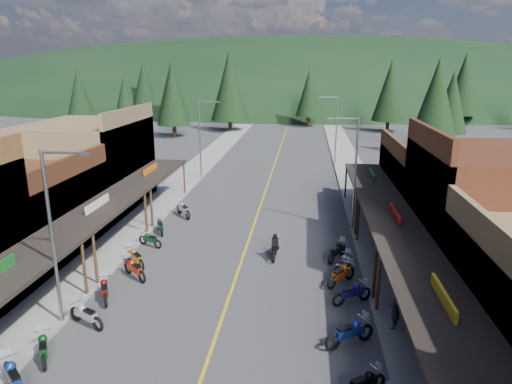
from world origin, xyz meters
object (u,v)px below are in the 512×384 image
(bike_west_3, at_px, (13,376))
(bike_east_9, at_px, (337,250))
(pine_0, at_px, (79,92))
(pine_7, at_px, (144,85))
(pine_8, at_px, (126,105))
(pine_9, at_px, (451,102))
(rider_on_bike, at_px, (275,248))
(bike_west_11, at_px, (183,209))
(bike_west_7, at_px, (135,268))
(bike_east_6, at_px, (352,292))
(pine_11, at_px, (436,100))
(shop_west_2, at_px, (20,213))
(pine_4, at_px, (390,90))
(streetlight_0, at_px, (54,232))
(streetlight_3, at_px, (335,128))
(pine_2, at_px, (230,86))
(shop_east_2, at_px, (490,213))
(streetlight_2, at_px, (353,169))
(pine_5, at_px, (464,84))
(bike_west_4, at_px, (43,347))
(pedestrian_east_a, at_px, (395,309))
(bike_east_5, at_px, (350,331))
(bike_west_8, at_px, (135,257))
(pedestrian_east_b, at_px, (361,197))
(streetlight_1, at_px, (201,136))
(bike_east_8, at_px, (343,263))
(shop_west_3, at_px, (90,165))
(bike_west_5, at_px, (86,314))
(pine_3, at_px, (309,92))
(bike_east_7, at_px, (341,273))
(bike_west_10, at_px, (160,225))
(bike_east_4, at_px, (363,382))
(shop_east_3, at_px, (439,186))
(bike_west_9, at_px, (150,239))
(pine_10, at_px, (173,95))
(pine_1, at_px, (172,87))

(bike_west_3, relative_size, bike_east_9, 1.08)
(pine_0, xyz_separation_m, pine_7, (8.00, 14.00, 0.75))
(pine_8, bearing_deg, bike_east_9, -53.54)
(pine_9, bearing_deg, rider_on_bike, -117.37)
(bike_west_11, bearing_deg, bike_west_7, -126.72)
(bike_east_6, bearing_deg, bike_east_9, 154.60)
(pine_8, relative_size, pine_11, 0.81)
(shop_west_2, bearing_deg, pine_4, 61.42)
(streetlight_0, relative_size, streetlight_3, 1.00)
(pine_4, distance_m, bike_west_3, 74.87)
(shop_west_2, bearing_deg, pine_2, 86.19)
(shop_east_2, distance_m, streetlight_2, 9.34)
(pine_5, relative_size, bike_west_4, 6.84)
(rider_on_bike, bearing_deg, pedestrian_east_a, -49.58)
(bike_east_9, bearing_deg, bike_east_5, -60.49)
(bike_west_8, relative_size, pedestrian_east_a, 1.19)
(pedestrian_east_b, bearing_deg, bike_east_6, 86.71)
(streetlight_1, height_order, pine_0, pine_0)
(bike_west_4, xyz_separation_m, bike_east_8, (12.36, 9.34, 0.02))
(shop_west_3, distance_m, pine_8, 29.95)
(pine_7, xyz_separation_m, pine_11, (52.00, -38.00, -0.05))
(bike_west_11, bearing_deg, bike_west_5, -128.47)
(pine_2, height_order, pine_11, pine_2)
(pine_3, bearing_deg, shop_west_3, -108.01)
(pine_3, bearing_deg, streetlight_3, -85.31)
(shop_west_3, distance_m, bike_west_11, 8.82)
(pine_0, height_order, bike_east_6, pine_0)
(shop_west_3, xyz_separation_m, bike_east_9, (19.47, -8.77, -2.90))
(bike_east_7, distance_m, bike_east_9, 3.22)
(bike_east_7, bearing_deg, shop_west_2, -146.86)
(streetlight_2, bearing_deg, streetlight_1, 134.80)
(pine_0, height_order, bike_west_8, pine_0)
(bike_east_6, bearing_deg, bike_west_3, -88.13)
(pine_7, bearing_deg, bike_west_10, -69.89)
(pine_9, height_order, bike_east_5, pine_9)
(streetlight_1, height_order, bike_east_4, streetlight_1)
(shop_east_2, bearing_deg, pine_2, 112.90)
(shop_east_3, xyz_separation_m, pine_9, (10.25, 33.70, 3.85))
(bike_west_9, bearing_deg, bike_east_7, -83.27)
(shop_east_3, bearing_deg, streetlight_0, -140.12)
(pine_5, distance_m, bike_east_8, 76.90)
(shop_east_3, height_order, pine_10, pine_10)
(streetlight_2, bearing_deg, bike_east_5, -95.12)
(streetlight_1, bearing_deg, pine_0, 129.56)
(shop_east_2, height_order, pine_2, pine_2)
(streetlight_2, distance_m, pine_5, 69.57)
(pine_11, bearing_deg, pedestrian_east_b, -115.20)
(pine_9, height_order, pedestrian_east_b, pine_9)
(bike_west_9, bearing_deg, bike_west_4, -155.77)
(pine_1, height_order, bike_west_5, pine_1)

